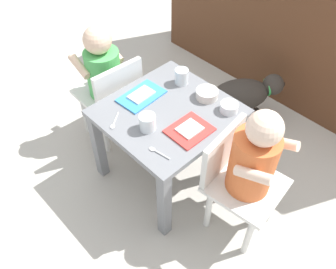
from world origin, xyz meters
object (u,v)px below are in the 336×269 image
object	(u,v)px
dining_table	(168,123)
veggie_bowl_far	(229,107)
water_cup_left	(182,77)
spoon_by_left_tray	(114,122)
water_cup_right	(147,123)
seated_child_left	(105,74)
spoon_by_right_tray	(157,152)
seated_child_right	(250,162)
cereal_bowl_left_side	(207,94)
food_tray_right	(190,130)
food_tray_left	(141,96)
dog	(244,95)

from	to	relation	value
dining_table	veggie_bowl_far	world-z (taller)	veggie_bowl_far
water_cup_left	spoon_by_left_tray	xyz separation A→B (m)	(-0.00, -0.39, -0.03)
water_cup_left	water_cup_right	size ratio (longest dim) A/B	1.04
water_cup_left	veggie_bowl_far	distance (m)	0.28
seated_child_left	spoon_by_right_tray	size ratio (longest dim) A/B	6.61
spoon_by_left_tray	water_cup_left	bearing A→B (deg)	89.27
seated_child_right	spoon_by_left_tray	bearing A→B (deg)	-155.30
seated_child_left	seated_child_right	bearing A→B (deg)	3.58
seated_child_right	spoon_by_left_tray	distance (m)	0.57
cereal_bowl_left_side	spoon_by_right_tray	world-z (taller)	cereal_bowl_left_side
dining_table	spoon_by_right_tray	distance (m)	0.26
water_cup_left	veggie_bowl_far	bearing A→B (deg)	1.89
food_tray_right	spoon_by_left_tray	world-z (taller)	food_tray_right
dining_table	seated_child_left	size ratio (longest dim) A/B	0.82
water_cup_left	spoon_by_right_tray	distance (m)	0.45
food_tray_right	spoon_by_left_tray	xyz separation A→B (m)	(-0.25, -0.19, -0.00)
food_tray_right	seated_child_right	bearing A→B (deg)	9.94
water_cup_right	cereal_bowl_left_side	world-z (taller)	water_cup_right
food_tray_left	spoon_by_right_tray	world-z (taller)	food_tray_left
food_tray_right	water_cup_left	world-z (taller)	water_cup_left
veggie_bowl_far	spoon_by_left_tray	world-z (taller)	veggie_bowl_far
dining_table	seated_child_left	bearing A→B (deg)	-176.29
food_tray_left	dining_table	bearing A→B (deg)	8.39
seated_child_left	spoon_by_left_tray	world-z (taller)	seated_child_left
food_tray_right	spoon_by_left_tray	distance (m)	0.32
seated_child_left	water_cup_left	distance (m)	0.39
water_cup_left	spoon_by_right_tray	world-z (taller)	water_cup_left
cereal_bowl_left_side	seated_child_left	bearing A→B (deg)	-155.91
dining_table	food_tray_right	world-z (taller)	food_tray_right
dining_table	food_tray_right	distance (m)	0.17
seated_child_left	dog	size ratio (longest dim) A/B	1.62
dining_table	water_cup_left	world-z (taller)	water_cup_left
dog	spoon_by_left_tray	size ratio (longest dim) A/B	4.61
seated_child_right	dog	size ratio (longest dim) A/B	1.69
dining_table	spoon_by_right_tray	world-z (taller)	spoon_by_right_tray
water_cup_left	food_tray_left	bearing A→B (deg)	-104.95
water_cup_right	cereal_bowl_left_side	bearing A→B (deg)	83.68
water_cup_right	spoon_by_right_tray	distance (m)	0.14
food_tray_left	water_cup_left	xyz separation A→B (m)	(0.05, 0.20, 0.03)
cereal_bowl_left_side	veggie_bowl_far	distance (m)	0.12
dining_table	seated_child_left	distance (m)	0.43
water_cup_left	spoon_by_left_tray	world-z (taller)	water_cup_left
spoon_by_left_tray	water_cup_right	bearing A→B (deg)	32.64
water_cup_left	water_cup_right	world-z (taller)	water_cup_left
dog	cereal_bowl_left_side	distance (m)	0.46
seated_child_right	water_cup_right	size ratio (longest dim) A/B	9.75
dog	food_tray_right	distance (m)	0.65
water_cup_left	cereal_bowl_left_side	world-z (taller)	water_cup_left
food_tray_left	water_cup_right	world-z (taller)	water_cup_right
water_cup_right	veggie_bowl_far	distance (m)	0.36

